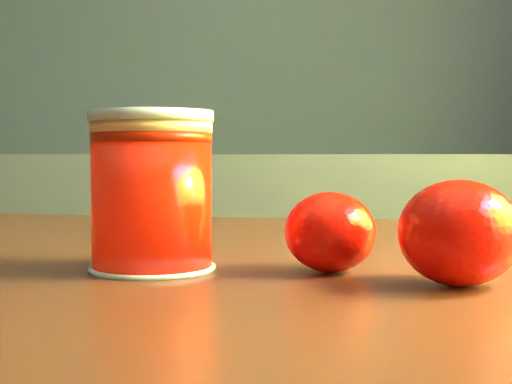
{
  "coord_description": "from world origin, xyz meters",
  "views": [
    {
      "loc": [
        0.9,
        -0.44,
        0.9
      ],
      "look_at": [
        0.88,
        0.05,
        0.87
      ],
      "focal_mm": 50.0,
      "sensor_mm": 36.0,
      "label": 1
    }
  ],
  "objects": [
    {
      "name": "juice_glass",
      "position": [
        0.81,
        0.04,
        0.87
      ],
      "size": [
        0.08,
        0.08,
        0.11
      ],
      "rotation": [
        0.0,
        0.0,
        -0.22
      ],
      "color": "#FF1805",
      "rests_on": "table"
    },
    {
      "name": "orange_front",
      "position": [
        0.93,
        0.04,
        0.85
      ],
      "size": [
        0.07,
        0.07,
        0.05
      ],
      "primitive_type": "ellipsoid",
      "rotation": [
        0.0,
        0.0,
        0.12
      ],
      "color": "#FF1405",
      "rests_on": "table"
    },
    {
      "name": "orange_back",
      "position": [
        1.0,
        -0.01,
        0.85
      ],
      "size": [
        0.09,
        0.09,
        0.06
      ],
      "primitive_type": "ellipsoid",
      "rotation": [
        0.0,
        0.0,
        -0.39
      ],
      "color": "#FF1405",
      "rests_on": "table"
    }
  ]
}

